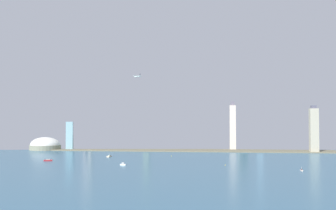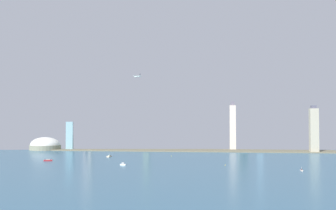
% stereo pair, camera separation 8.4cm
% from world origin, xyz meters
% --- Properties ---
extents(ground_plane, '(6000.00, 6000.00, 0.00)m').
position_xyz_m(ground_plane, '(0.00, 0.00, 0.00)').
color(ground_plane, '#35627F').
extents(waterfront_pier, '(780.92, 69.56, 2.33)m').
position_xyz_m(waterfront_pier, '(0.00, 455.63, 1.16)').
color(waterfront_pier, '#716B54').
rests_on(waterfront_pier, ground).
extents(observation_tower, '(45.45, 45.45, 340.08)m').
position_xyz_m(observation_tower, '(-254.75, 478.03, 167.77)').
color(observation_tower, '#ADA396').
rests_on(observation_tower, ground).
extents(stadium_dome, '(87.04, 87.04, 42.93)m').
position_xyz_m(stadium_dome, '(-370.33, 454.54, 11.26)').
color(stadium_dome, gray).
rests_on(stadium_dome, ground).
extents(skyscraper_0, '(15.83, 13.01, 145.84)m').
position_xyz_m(skyscraper_0, '(207.55, 535.62, 72.92)').
color(skyscraper_0, '#8A9DAE').
rests_on(skyscraper_0, ground).
extents(skyscraper_1, '(20.41, 16.21, 116.69)m').
position_xyz_m(skyscraper_1, '(324.92, 436.01, 55.98)').
color(skyscraper_1, '#B2AB91').
rests_on(skyscraper_1, ground).
extents(skyscraper_2, '(27.73, 15.62, 76.50)m').
position_xyz_m(skyscraper_2, '(163.51, 557.70, 38.25)').
color(skyscraper_2, beige).
rests_on(skyscraper_2, ground).
extents(skyscraper_3, '(18.94, 15.67, 75.10)m').
position_xyz_m(skyscraper_3, '(-303.72, 455.35, 37.55)').
color(skyscraper_3, '#81AEBA').
rests_on(skyscraper_3, ground).
extents(skyscraper_4, '(15.50, 19.04, 115.33)m').
position_xyz_m(skyscraper_4, '(-102.71, 496.24, 57.66)').
color(skyscraper_4, gray).
rests_on(skyscraper_4, ground).
extents(skyscraper_5, '(16.11, 15.34, 129.28)m').
position_xyz_m(skyscraper_5, '(130.53, 491.09, 61.44)').
color(skyscraper_5, beige).
rests_on(skyscraper_5, ground).
extents(skyscraper_6, '(20.83, 17.26, 162.35)m').
position_xyz_m(skyscraper_6, '(-278.06, 524.35, 79.25)').
color(skyscraper_6, '#AC9999').
rests_on(skyscraper_6, ground).
extents(boat_0, '(2.87, 8.07, 6.92)m').
position_xyz_m(boat_0, '(214.09, 113.52, 1.37)').
color(boat_0, beige).
rests_on(boat_0, ground).
extents(boat_1, '(17.37, 10.48, 3.86)m').
position_xyz_m(boat_1, '(-256.41, 204.65, 1.49)').
color(boat_1, '#B02329').
rests_on(boat_1, ground).
extents(boat_2, '(8.65, 16.75, 8.40)m').
position_xyz_m(boat_2, '(-153.87, 292.30, 1.40)').
color(boat_2, beige).
rests_on(boat_2, ground).
extents(boat_3, '(11.19, 5.35, 5.11)m').
position_xyz_m(boat_3, '(-92.55, 155.91, 1.84)').
color(boat_3, white).
rests_on(boat_3, ground).
extents(channel_buoy_0, '(1.02, 1.02, 2.47)m').
position_xyz_m(channel_buoy_0, '(93.19, 170.42, 1.23)').
color(channel_buoy_0, yellow).
rests_on(channel_buoy_0, ground).
extents(channel_buoy_1, '(1.08, 1.08, 2.21)m').
position_xyz_m(channel_buoy_1, '(-18.16, 316.36, 1.10)').
color(channel_buoy_1, yellow).
rests_on(channel_buoy_1, ground).
extents(airplane, '(20.61, 21.13, 7.50)m').
position_xyz_m(airplane, '(-107.01, 378.88, 187.53)').
color(airplane, silver).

